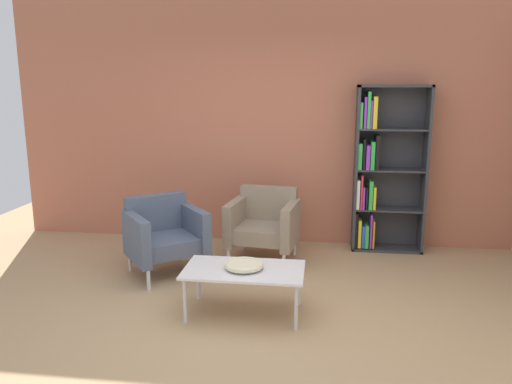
{
  "coord_description": "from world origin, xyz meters",
  "views": [
    {
      "loc": [
        0.55,
        -3.53,
        1.9
      ],
      "look_at": [
        -0.02,
        0.84,
        0.95
      ],
      "focal_mm": 35.03,
      "sensor_mm": 36.0,
      "label": 1
    }
  ],
  "objects_px": {
    "bookshelf_tall": "(381,170)",
    "coffee_table_low": "(244,272)",
    "armchair_spare_guest": "(264,223)",
    "armchair_corner_red": "(164,234)",
    "decorative_bowl": "(244,265)"
  },
  "relations": [
    {
      "from": "bookshelf_tall",
      "to": "coffee_table_low",
      "type": "distance_m",
      "value": 2.37
    },
    {
      "from": "bookshelf_tall",
      "to": "armchair_spare_guest",
      "type": "relative_size",
      "value": 2.39
    },
    {
      "from": "bookshelf_tall",
      "to": "armchair_corner_red",
      "type": "bearing_deg",
      "value": -154.6
    },
    {
      "from": "bookshelf_tall",
      "to": "coffee_table_low",
      "type": "height_order",
      "value": "bookshelf_tall"
    },
    {
      "from": "armchair_corner_red",
      "to": "coffee_table_low",
      "type": "bearing_deg",
      "value": -79.24
    },
    {
      "from": "bookshelf_tall",
      "to": "decorative_bowl",
      "type": "bearing_deg",
      "value": -124.5
    },
    {
      "from": "decorative_bowl",
      "to": "armchair_corner_red",
      "type": "height_order",
      "value": "armchair_corner_red"
    },
    {
      "from": "bookshelf_tall",
      "to": "coffee_table_low",
      "type": "xyz_separation_m",
      "value": [
        -1.3,
        -1.89,
        -0.57
      ]
    },
    {
      "from": "bookshelf_tall",
      "to": "armchair_corner_red",
      "type": "distance_m",
      "value": 2.55
    },
    {
      "from": "armchair_corner_red",
      "to": "bookshelf_tall",
      "type": "bearing_deg",
      "value": -12.89
    },
    {
      "from": "decorative_bowl",
      "to": "armchair_corner_red",
      "type": "bearing_deg",
      "value": 139.04
    },
    {
      "from": "armchair_corner_red",
      "to": "armchair_spare_guest",
      "type": "relative_size",
      "value": 1.19
    },
    {
      "from": "bookshelf_tall",
      "to": "armchair_spare_guest",
      "type": "distance_m",
      "value": 1.49
    },
    {
      "from": "bookshelf_tall",
      "to": "coffee_table_low",
      "type": "relative_size",
      "value": 1.9
    },
    {
      "from": "coffee_table_low",
      "to": "armchair_spare_guest",
      "type": "bearing_deg",
      "value": 89.54
    }
  ]
}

